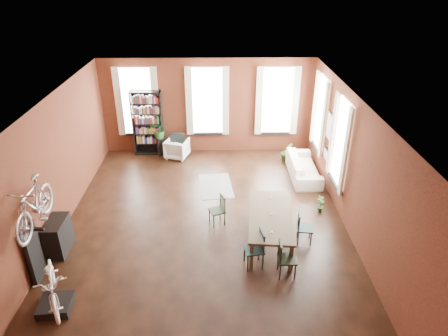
{
  "coord_description": "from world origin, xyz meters",
  "views": [
    {
      "loc": [
        0.34,
        -8.21,
        5.9
      ],
      "look_at": [
        0.48,
        0.6,
        1.32
      ],
      "focal_mm": 32.0,
      "sensor_mm": 36.0,
      "label": 1
    }
  ],
  "objects_px": {
    "dining_table": "(270,228)",
    "plant_stand": "(162,146)",
    "dining_chair_d": "(305,228)",
    "dining_chair_c": "(287,259)",
    "bookshelf": "(148,123)",
    "cream_sofa": "(304,164)",
    "white_armchair": "(177,148)",
    "bike_trainer": "(56,305)",
    "dining_chair_a": "(254,249)",
    "bicycle_floor": "(49,268)",
    "console_table": "(58,236)",
    "dining_chair_b": "(217,211)"
  },
  "relations": [
    {
      "from": "cream_sofa",
      "to": "bicycle_floor",
      "type": "height_order",
      "value": "bicycle_floor"
    },
    {
      "from": "dining_table",
      "to": "dining_chair_d",
      "type": "distance_m",
      "value": 0.8
    },
    {
      "from": "dining_chair_c",
      "to": "plant_stand",
      "type": "bearing_deg",
      "value": 29.62
    },
    {
      "from": "bicycle_floor",
      "to": "console_table",
      "type": "bearing_deg",
      "value": 83.08
    },
    {
      "from": "dining_chair_a",
      "to": "white_armchair",
      "type": "distance_m",
      "value": 5.82
    },
    {
      "from": "dining_table",
      "to": "dining_chair_d",
      "type": "xyz_separation_m",
      "value": [
        0.8,
        -0.04,
        0.02
      ]
    },
    {
      "from": "dining_chair_a",
      "to": "console_table",
      "type": "xyz_separation_m",
      "value": [
        -4.37,
        0.57,
        -0.03
      ]
    },
    {
      "from": "console_table",
      "to": "bicycle_floor",
      "type": "bearing_deg",
      "value": -72.61
    },
    {
      "from": "dining_chair_c",
      "to": "cream_sofa",
      "type": "relative_size",
      "value": 0.4
    },
    {
      "from": "dining_table",
      "to": "white_armchair",
      "type": "xyz_separation_m",
      "value": [
        -2.58,
        4.58,
        -0.01
      ]
    },
    {
      "from": "dining_chair_b",
      "to": "plant_stand",
      "type": "xyz_separation_m",
      "value": [
        -1.88,
        4.11,
        -0.08
      ]
    },
    {
      "from": "dining_chair_d",
      "to": "dining_chair_a",
      "type": "bearing_deg",
      "value": 130.03
    },
    {
      "from": "dining_table",
      "to": "white_armchair",
      "type": "distance_m",
      "value": 5.26
    },
    {
      "from": "dining_chair_b",
      "to": "bike_trainer",
      "type": "height_order",
      "value": "dining_chair_b"
    },
    {
      "from": "white_armchair",
      "to": "bicycle_floor",
      "type": "bearing_deg",
      "value": 91.93
    },
    {
      "from": "plant_stand",
      "to": "bicycle_floor",
      "type": "bearing_deg",
      "value": -99.78
    },
    {
      "from": "cream_sofa",
      "to": "white_armchair",
      "type": "bearing_deg",
      "value": 71.31
    },
    {
      "from": "bookshelf",
      "to": "white_armchair",
      "type": "height_order",
      "value": "bookshelf"
    },
    {
      "from": "dining_table",
      "to": "bike_trainer",
      "type": "bearing_deg",
      "value": -149.45
    },
    {
      "from": "dining_table",
      "to": "bookshelf",
      "type": "bearing_deg",
      "value": 131.31
    },
    {
      "from": "dining_chair_a",
      "to": "bike_trainer",
      "type": "relative_size",
      "value": 1.48
    },
    {
      "from": "bookshelf",
      "to": "plant_stand",
      "type": "relative_size",
      "value": 3.59
    },
    {
      "from": "dining_table",
      "to": "dining_chair_a",
      "type": "height_order",
      "value": "dining_chair_a"
    },
    {
      "from": "dining_chair_c",
      "to": "dining_chair_d",
      "type": "xyz_separation_m",
      "value": [
        0.59,
        1.1,
        -0.03
      ]
    },
    {
      "from": "dining_chair_d",
      "to": "bookshelf",
      "type": "distance_m",
      "value": 6.64
    },
    {
      "from": "dining_chair_a",
      "to": "white_armchair",
      "type": "relative_size",
      "value": 1.22
    },
    {
      "from": "white_armchair",
      "to": "cream_sofa",
      "type": "xyz_separation_m",
      "value": [
        3.99,
        -1.35,
        0.05
      ]
    },
    {
      "from": "dining_chair_d",
      "to": "bicycle_floor",
      "type": "height_order",
      "value": "bicycle_floor"
    },
    {
      "from": "dining_chair_c",
      "to": "dining_chair_d",
      "type": "relative_size",
      "value": 1.07
    },
    {
      "from": "dining_chair_a",
      "to": "dining_chair_b",
      "type": "distance_m",
      "value": 1.76
    },
    {
      "from": "dining_chair_a",
      "to": "cream_sofa",
      "type": "bearing_deg",
      "value": 145.39
    },
    {
      "from": "dining_chair_c",
      "to": "white_armchair",
      "type": "distance_m",
      "value": 6.37
    },
    {
      "from": "white_armchair",
      "to": "cream_sofa",
      "type": "distance_m",
      "value": 4.21
    },
    {
      "from": "white_armchair",
      "to": "bike_trainer",
      "type": "distance_m",
      "value": 6.82
    },
    {
      "from": "dining_chair_c",
      "to": "bookshelf",
      "type": "relative_size",
      "value": 0.38
    },
    {
      "from": "dining_chair_b",
      "to": "plant_stand",
      "type": "bearing_deg",
      "value": -178.21
    },
    {
      "from": "console_table",
      "to": "white_armchair",
      "type": "bearing_deg",
      "value": 65.19
    },
    {
      "from": "bookshelf",
      "to": "cream_sofa",
      "type": "bearing_deg",
      "value": -18.95
    },
    {
      "from": "white_armchair",
      "to": "bike_trainer",
      "type": "bearing_deg",
      "value": 91.79
    },
    {
      "from": "dining_chair_a",
      "to": "plant_stand",
      "type": "bearing_deg",
      "value": -164.91
    },
    {
      "from": "console_table",
      "to": "dining_chair_c",
      "type": "bearing_deg",
      "value": -9.82
    },
    {
      "from": "dining_chair_d",
      "to": "console_table",
      "type": "relative_size",
      "value": 0.97
    },
    {
      "from": "dining_table",
      "to": "console_table",
      "type": "relative_size",
      "value": 2.7
    },
    {
      "from": "dining_table",
      "to": "white_armchair",
      "type": "height_order",
      "value": "dining_table"
    },
    {
      "from": "dining_chair_c",
      "to": "cream_sofa",
      "type": "bearing_deg",
      "value": -14.78
    },
    {
      "from": "dining_chair_c",
      "to": "bookshelf",
      "type": "bearing_deg",
      "value": 32.23
    },
    {
      "from": "dining_table",
      "to": "dining_chair_d",
      "type": "bearing_deg",
      "value": 2.78
    },
    {
      "from": "dining_table",
      "to": "plant_stand",
      "type": "bearing_deg",
      "value": 128.43
    },
    {
      "from": "bike_trainer",
      "to": "bicycle_floor",
      "type": "xyz_separation_m",
      "value": [
        0.03,
        0.04,
        0.88
      ]
    },
    {
      "from": "dining_chair_d",
      "to": "plant_stand",
      "type": "xyz_separation_m",
      "value": [
        -3.92,
        4.88,
        -0.08
      ]
    }
  ]
}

